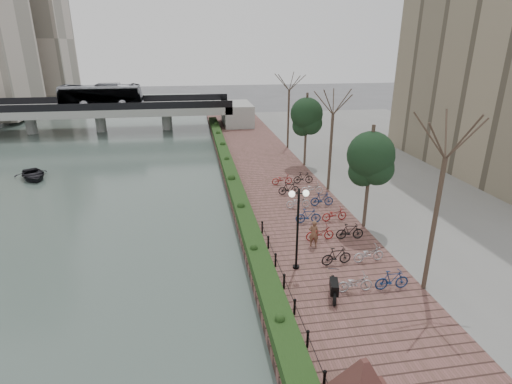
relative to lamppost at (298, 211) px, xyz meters
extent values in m
plane|color=#59595B|center=(-2.43, -4.71, -3.69)|extent=(220.00, 220.00, 0.00)
cube|color=#44554E|center=(-17.43, 20.29, -3.68)|extent=(30.00, 130.00, 0.02)
cube|color=brown|center=(1.57, 12.79, -3.44)|extent=(8.00, 75.00, 0.50)
cube|color=slate|center=(17.57, 12.79, -3.44)|extent=(24.00, 75.00, 0.50)
cube|color=#1A3212|center=(-1.83, 15.29, -2.89)|extent=(1.10, 56.00, 0.60)
cylinder|color=black|center=(-1.03, -7.71, -2.84)|extent=(0.10, 0.10, 0.70)
cylinder|color=black|center=(-1.03, -5.71, -2.84)|extent=(0.10, 0.10, 0.70)
cylinder|color=black|center=(-1.03, -3.71, -2.84)|extent=(0.10, 0.10, 0.70)
cylinder|color=black|center=(-1.03, -1.71, -2.84)|extent=(0.10, 0.10, 0.70)
cylinder|color=black|center=(-1.03, 0.29, -2.84)|extent=(0.10, 0.10, 0.70)
cylinder|color=black|center=(-1.03, 2.29, -2.84)|extent=(0.10, 0.10, 0.70)
cylinder|color=black|center=(-1.03, 4.29, -2.84)|extent=(0.10, 0.10, 0.70)
cylinder|color=black|center=(0.00, 0.00, -1.01)|extent=(0.12, 0.12, 4.37)
cylinder|color=black|center=(0.00, 0.00, 0.93)|extent=(0.70, 0.06, 0.06)
sphere|color=white|center=(-0.35, 0.00, 0.93)|extent=(0.32, 0.32, 0.32)
sphere|color=white|center=(0.35, 0.00, 0.93)|extent=(0.32, 0.32, 0.32)
imported|color=brown|center=(1.57, 2.16, -2.39)|extent=(0.65, 0.49, 1.60)
imported|color=#AFAFB4|center=(2.17, -2.50, -2.74)|extent=(0.60, 1.71, 0.90)
imported|color=black|center=(2.17, 0.10, -2.69)|extent=(0.47, 1.66, 1.00)
imported|color=maroon|center=(2.17, 2.70, -2.74)|extent=(0.60, 1.71, 0.90)
imported|color=navy|center=(2.17, 5.30, -2.69)|extent=(0.47, 1.66, 1.00)
imported|color=#AFAFB4|center=(2.17, 7.90, -2.74)|extent=(0.60, 1.71, 0.90)
imported|color=black|center=(2.17, 10.50, -2.69)|extent=(0.47, 1.66, 1.00)
imported|color=maroon|center=(2.17, 13.10, -2.74)|extent=(0.60, 1.72, 0.90)
imported|color=navy|center=(3.97, -2.50, -2.69)|extent=(0.47, 1.66, 1.00)
imported|color=#AFAFB4|center=(3.97, 0.10, -2.74)|extent=(0.60, 1.71, 0.90)
imported|color=black|center=(3.97, 2.70, -2.69)|extent=(0.47, 1.66, 1.00)
imported|color=maroon|center=(3.97, 5.30, -2.74)|extent=(0.60, 1.71, 0.90)
imported|color=navy|center=(3.97, 7.90, -2.69)|extent=(0.47, 1.66, 1.00)
imported|color=#AFAFB4|center=(3.97, 10.50, -2.74)|extent=(0.60, 1.72, 0.90)
imported|color=black|center=(3.97, 13.10, -2.69)|extent=(0.47, 1.66, 1.00)
cube|color=#979792|center=(-17.43, 40.29, -0.69)|extent=(36.00, 8.00, 1.00)
cube|color=black|center=(-17.43, 36.39, 0.26)|extent=(36.00, 0.15, 0.90)
cube|color=black|center=(-17.43, 44.19, 0.26)|extent=(36.00, 0.15, 0.90)
cylinder|color=#979792|center=(-26.43, 40.29, -2.44)|extent=(1.40, 1.40, 2.50)
cylinder|color=#979792|center=(-17.43, 40.29, -2.44)|extent=(1.40, 1.40, 2.50)
cylinder|color=#979792|center=(-8.43, 40.29, -2.44)|extent=(1.40, 1.40, 2.50)
imported|color=silver|center=(-16.90, 40.29, 1.31)|extent=(2.52, 10.77, 3.00)
imported|color=black|center=(-19.32, 19.35, -3.27)|extent=(4.28, 4.75, 0.81)
cube|color=#B3A495|center=(-35.43, 75.29, 8.81)|extent=(12.00, 12.00, 24.00)
camera|label=1|loc=(-4.93, -17.52, 7.71)|focal=28.00mm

